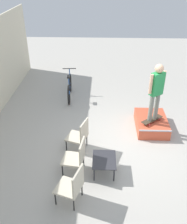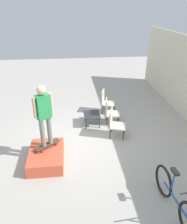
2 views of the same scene
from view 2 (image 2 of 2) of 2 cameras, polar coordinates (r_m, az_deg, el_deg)
The scene contains 9 objects.
ground_plane at distance 7.30m, azimuth -4.45°, elevation -7.36°, with size 24.00×24.00×0.00m, color #B7B2A8.
skate_ramp_box at distance 6.45m, azimuth -12.16°, elevation -11.20°, with size 1.37×0.95×0.38m.
skateboard_on_ramp at distance 6.44m, azimuth -11.92°, elevation -8.35°, with size 0.64×0.72×0.07m.
person_skater at distance 5.91m, azimuth -12.87°, elevation 0.11°, with size 0.38×0.49×1.77m.
coffee_table at distance 8.04m, azimuth -0.45°, elevation -0.92°, with size 0.72×0.58×0.41m.
patio_chair_left at distance 8.90m, azimuth 3.29°, elevation 2.92°, with size 0.66×0.66×0.95m.
patio_chair_center at distance 8.07m, azimuth 4.32°, elevation 0.28°, with size 0.59×0.59×0.95m.
patio_chair_right at distance 7.30m, azimuth 5.59°, elevation -2.80°, with size 0.66×0.66×0.95m.
bicycle at distance 5.21m, azimuth 20.61°, elevation -20.38°, with size 1.82×0.52×1.04m.
Camera 2 is at (6.06, -0.11, 4.07)m, focal length 35.00 mm.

